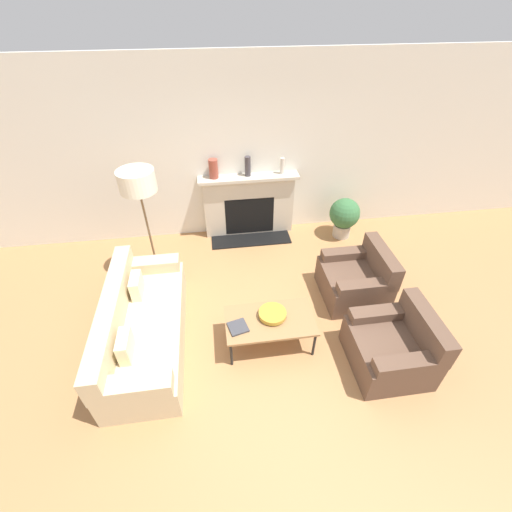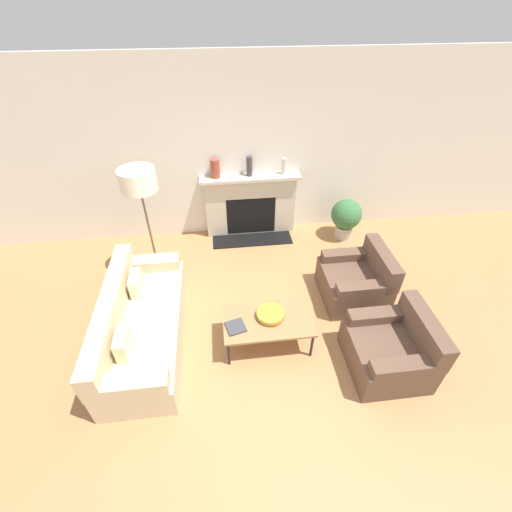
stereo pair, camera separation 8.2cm
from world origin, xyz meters
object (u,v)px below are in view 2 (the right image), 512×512
(couch, at_px, (141,325))
(fireplace, at_px, (250,206))
(coffee_table, at_px, (268,322))
(mantel_vase_left, at_px, (215,168))
(armchair_near, at_px, (391,350))
(armchair_far, at_px, (356,281))
(bowl, at_px, (271,314))
(mantel_vase_center_right, at_px, (284,166))
(floor_lamp, at_px, (139,186))
(mantel_vase_center_left, at_px, (249,166))
(potted_plant, at_px, (346,217))
(book, at_px, (236,327))

(couch, bearing_deg, fireplace, -35.40)
(coffee_table, height_order, mantel_vase_left, mantel_vase_left)
(armchair_near, height_order, armchair_far, same)
(bowl, relative_size, mantel_vase_left, 1.09)
(bowl, height_order, mantel_vase_center_right, mantel_vase_center_right)
(armchair_far, bearing_deg, coffee_table, -64.00)
(floor_lamp, height_order, mantel_vase_center_left, floor_lamp)
(floor_lamp, xyz_separation_m, potted_plant, (3.18, 0.58, -1.08))
(book, height_order, potted_plant, potted_plant)
(couch, distance_m, potted_plant, 3.75)
(book, relative_size, floor_lamp, 0.15)
(coffee_table, bearing_deg, potted_plant, 51.75)
(armchair_near, distance_m, mantel_vase_center_right, 3.22)
(floor_lamp, bearing_deg, bowl, -44.14)
(fireplace, bearing_deg, mantel_vase_center_right, 1.51)
(armchair_near, relative_size, coffee_table, 0.82)
(floor_lamp, height_order, mantel_vase_center_right, floor_lamp)
(armchair_far, distance_m, mantel_vase_center_left, 2.45)
(fireplace, distance_m, armchair_near, 3.26)
(armchair_far, bearing_deg, bowl, -65.09)
(coffee_table, bearing_deg, book, -170.06)
(couch, xyz_separation_m, mantel_vase_center_left, (1.60, 2.27, 0.97))
(bowl, bearing_deg, book, -164.62)
(book, bearing_deg, floor_lamp, 110.21)
(coffee_table, bearing_deg, armchair_near, -19.93)
(armchair_near, bearing_deg, mantel_vase_left, -148.01)
(armchair_near, height_order, coffee_table, armchair_near)
(fireplace, xyz_separation_m, floor_lamp, (-1.56, -0.93, 0.96))
(coffee_table, height_order, potted_plant, potted_plant)
(couch, height_order, armchair_near, armchair_near)
(fireplace, height_order, armchair_far, fireplace)
(bowl, distance_m, potted_plant, 2.65)
(mantel_vase_center_left, relative_size, potted_plant, 0.44)
(armchair_far, height_order, mantel_vase_center_right, mantel_vase_center_right)
(coffee_table, distance_m, potted_plant, 2.71)
(fireplace, distance_m, mantel_vase_center_right, 0.89)
(armchair_near, bearing_deg, couch, -103.81)
(book, bearing_deg, armchair_far, 8.36)
(mantel_vase_center_right, bearing_deg, couch, -133.56)
(bowl, xyz_separation_m, mantel_vase_center_left, (0.01, 2.44, 0.80))
(bowl, distance_m, mantel_vase_center_right, 2.63)
(book, height_order, mantel_vase_center_left, mantel_vase_center_left)
(potted_plant, bearing_deg, floor_lamp, -169.61)
(potted_plant, bearing_deg, mantel_vase_center_left, 167.32)
(couch, bearing_deg, mantel_vase_center_left, -35.08)
(floor_lamp, bearing_deg, mantel_vase_center_right, 24.18)
(armchair_far, bearing_deg, floor_lamp, -107.04)
(mantel_vase_left, relative_size, mantel_vase_center_left, 0.96)
(mantel_vase_center_right, bearing_deg, book, -111.41)
(couch, distance_m, floor_lamp, 1.79)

